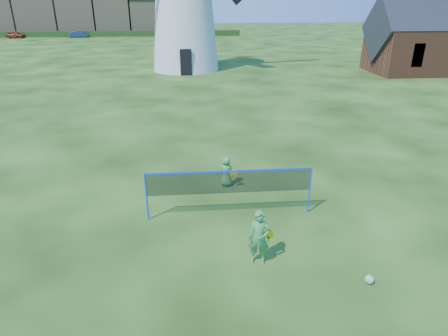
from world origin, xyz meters
TOP-DOWN VIEW (x-y plane):
  - ground at (0.00, 0.00)m, footprint 220.00×220.00m
  - chapel at (21.85, 24.55)m, footprint 12.13×5.88m
  - badminton_net at (0.34, 0.19)m, footprint 5.05×0.05m
  - player_girl at (0.84, -2.20)m, footprint 0.73×0.49m
  - player_boy at (0.46, 2.35)m, footprint 0.66×0.46m
  - play_ball at (3.33, -3.23)m, footprint 0.22×0.22m
  - terraced_houses at (-24.44, 72.00)m, footprint 55.55×8.40m
  - hedge at (-22.00, 66.00)m, footprint 62.00×0.80m
  - car_left at (-30.91, 64.34)m, footprint 3.53×1.92m
  - car_right at (-20.23, 64.76)m, footprint 3.53×2.00m

SIDE VIEW (x-z plane):
  - ground at x=0.00m, z-range 0.00..0.00m
  - play_ball at x=3.33m, z-range 0.00..0.22m
  - hedge at x=-22.00m, z-range 0.00..1.00m
  - player_boy at x=0.46m, z-range 0.00..1.10m
  - car_right at x=-20.23m, z-range 0.00..1.10m
  - car_left at x=-30.91m, z-range 0.00..1.14m
  - player_girl at x=0.84m, z-range 0.00..1.49m
  - badminton_net at x=0.34m, z-range 0.36..1.91m
  - chapel at x=21.85m, z-range -2.24..8.02m
  - terraced_houses at x=-24.44m, z-range -0.20..7.93m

